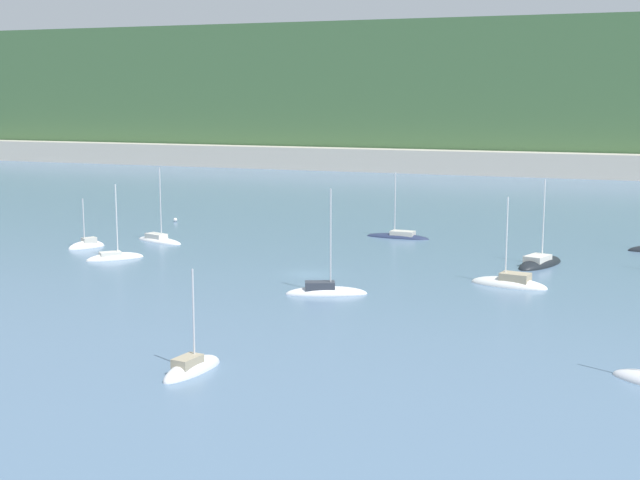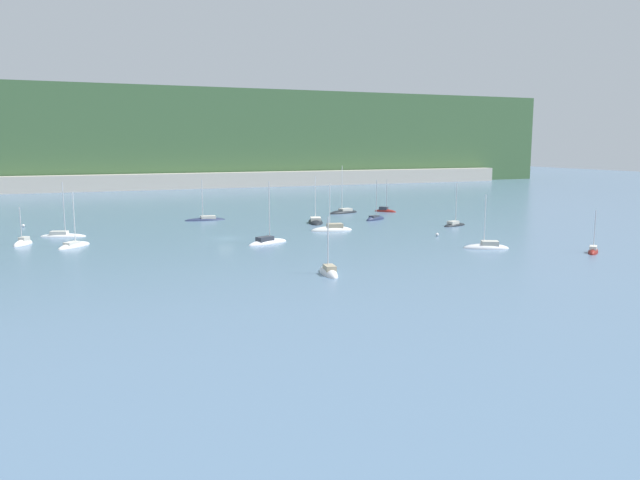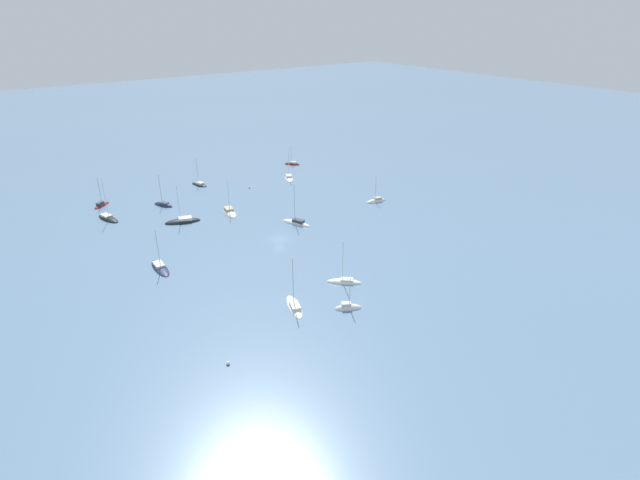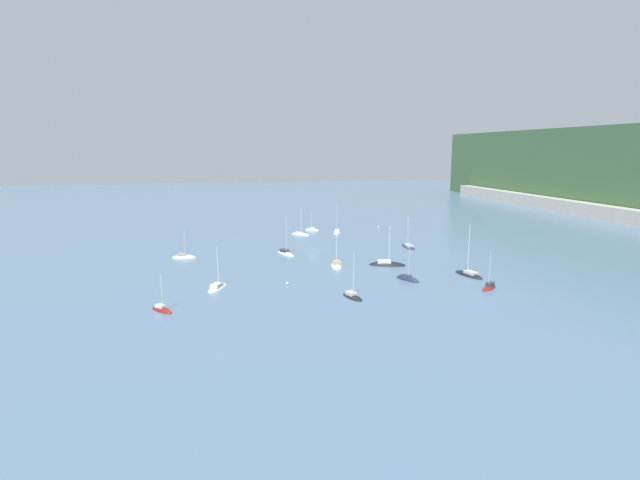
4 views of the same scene
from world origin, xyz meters
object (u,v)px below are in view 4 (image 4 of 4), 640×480
Objects in this scene: sailboat_3 at (408,247)px; sailboat_13 at (162,310)px; sailboat_0 at (300,235)px; sailboat_9 at (387,265)px; sailboat_7 at (407,280)px; sailboat_6 at (489,288)px; mooring_buoy_1 at (378,227)px; sailboat_4 at (184,258)px; mooring_buoy_0 at (287,284)px; sailboat_2 at (337,232)px; sailboat_8 at (352,297)px; sailboat_1 at (469,275)px; sailboat_12 at (337,266)px; sailboat_10 at (312,230)px; sailboat_5 at (286,254)px; sailboat_11 at (218,288)px.

sailboat_3 is 79.64m from sailboat_13.
sailboat_0 is 39.09m from sailboat_3.
sailboat_9 is at bearing 76.39° from sailboat_13.
sailboat_9 reaches higher than sailboat_7.
sailboat_6 is at bearing 27.56° from sailboat_7.
sailboat_13 is at bearing -38.95° from mooring_buoy_1.
mooring_buoy_0 is (31.70, 23.08, 0.20)m from sailboat_4.
sailboat_0 is 13.22m from sailboat_2.
sailboat_8 is 15.33× the size of mooring_buoy_1.
sailboat_12 is (-15.07, -27.27, 0.02)m from sailboat_1.
sailboat_9 is at bearing -87.69° from sailboat_12.
sailboat_8 is (74.80, -14.85, 0.00)m from sailboat_2.
sailboat_12 reaches higher than sailboat_7.
sailboat_1 reaches higher than mooring_buoy_0.
sailboat_0 is 77.86m from sailboat_6.
sailboat_1 reaches higher than sailboat_8.
sailboat_8 reaches higher than sailboat_10.
sailboat_6 is at bearing 74.52° from mooring_buoy_0.
sailboat_12 is at bearing 5.75° from sailboat_2.
sailboat_2 reaches higher than sailboat_4.
sailboat_9 is at bearing 29.19° from sailboat_5.
sailboat_11 is (31.67, 8.67, 0.02)m from sailboat_4.
sailboat_0 is 1.02× the size of sailboat_3.
sailboat_11 is 16.05m from sailboat_13.
sailboat_7 reaches higher than sailboat_4.
sailboat_11 is at bearing -143.22° from sailboat_9.
sailboat_2 is 50.19m from sailboat_9.
sailboat_1 is 1.31× the size of sailboat_11.
sailboat_6 is at bearing -25.68° from sailboat_4.
sailboat_13 is at bearing -82.99° from sailboat_4.
mooring_buoy_0 is at bearing 145.69° from sailboat_12.
mooring_buoy_1 is (-82.08, 32.07, 0.17)m from sailboat_8.
sailboat_7 is (32.84, 49.52, -0.02)m from sailboat_4.
sailboat_3 is 36.77m from mooring_buoy_1.
sailboat_12 is (48.57, -11.72, -0.00)m from sailboat_2.
sailboat_1 is 55.95m from sailboat_11.
sailboat_4 is (-32.01, -64.62, -0.01)m from sailboat_1.
sailboat_1 reaches higher than sailboat_7.
sailboat_5 reaches higher than sailboat_6.
sailboat_4 is 0.97× the size of sailboat_6.
sailboat_7 is at bearing 12.52° from sailboat_5.
sailboat_4 is 0.75× the size of sailboat_5.
sailboat_2 is 1.07× the size of sailboat_7.
sailboat_3 is 37.76m from sailboat_7.
sailboat_10 is 0.78× the size of sailboat_11.
sailboat_11 is at bearing -66.31° from sailboat_4.
sailboat_4 is 39.21m from mooring_buoy_0.
sailboat_4 is at bearing 41.42° from sailboat_11.
sailboat_11 is 91.11m from mooring_buoy_1.
sailboat_0 is at bearing 165.61° from sailboat_7.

